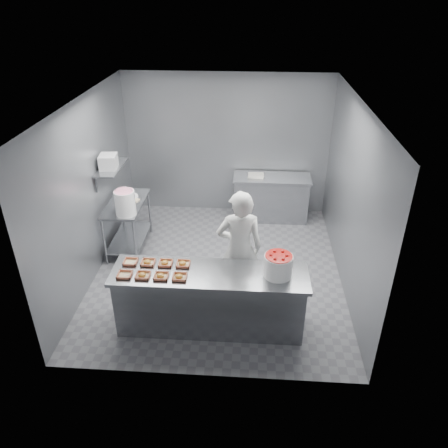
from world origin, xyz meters
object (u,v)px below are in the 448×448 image
(tray_0, at_px, (125,275))
(tray_7, at_px, (183,264))
(tray_5, at_px, (148,262))
(back_counter, at_px, (271,198))
(worker, at_px, (239,249))
(tray_1, at_px, (143,275))
(strawberry_tub, at_px, (278,265))
(glaze_bucket, at_px, (125,202))
(tray_6, at_px, (165,263))
(prep_table, at_px, (127,218))
(tray_2, at_px, (161,276))
(appliance, at_px, (108,162))
(tray_3, at_px, (180,277))
(service_counter, at_px, (210,300))
(tray_4, at_px, (130,262))

(tray_0, bearing_deg, tray_7, 22.43)
(tray_0, height_order, tray_5, tray_5)
(back_counter, xyz_separation_m, worker, (-0.53, -2.65, 0.45))
(tray_1, bearing_deg, back_counter, 62.69)
(tray_0, bearing_deg, strawberry_tub, 4.44)
(worker, bearing_deg, glaze_bucket, -34.14)
(tray_6, bearing_deg, tray_7, 0.00)
(prep_table, bearing_deg, tray_0, -75.09)
(prep_table, distance_m, tray_6, 2.10)
(worker, xyz_separation_m, glaze_bucket, (-1.89, 0.93, 0.21))
(back_counter, bearing_deg, worker, -101.37)
(tray_2, height_order, appliance, appliance)
(prep_table, distance_m, worker, 2.45)
(tray_1, bearing_deg, tray_5, 90.00)
(tray_3, bearing_deg, service_counter, 21.56)
(service_counter, distance_m, tray_4, 1.20)
(tray_2, distance_m, tray_5, 0.38)
(service_counter, bearing_deg, tray_7, 158.43)
(tray_0, relative_size, tray_5, 1.00)
(tray_0, bearing_deg, service_counter, 7.72)
(prep_table, xyz_separation_m, tray_2, (1.04, -2.10, 0.33))
(prep_table, bearing_deg, tray_2, -63.73)
(tray_3, distance_m, strawberry_tub, 1.28)
(tray_0, distance_m, tray_1, 0.24)
(tray_2, bearing_deg, tray_4, 148.17)
(worker, bearing_deg, tray_4, 9.40)
(prep_table, bearing_deg, glaze_bucket, -72.55)
(service_counter, bearing_deg, prep_table, 130.24)
(prep_table, relative_size, tray_7, 6.40)
(glaze_bucket, bearing_deg, tray_2, -61.72)
(appliance, bearing_deg, tray_7, -56.03)
(tray_0, relative_size, glaze_bucket, 0.37)
(tray_6, distance_m, worker, 1.08)
(tray_7, bearing_deg, tray_0, -157.57)
(tray_1, distance_m, tray_6, 0.38)
(service_counter, relative_size, prep_table, 2.17)
(tray_2, bearing_deg, appliance, 120.96)
(tray_3, height_order, tray_5, same)
(service_counter, height_order, appliance, appliance)
(tray_1, bearing_deg, worker, 31.48)
(tray_0, xyz_separation_m, tray_7, (0.72, 0.30, 0.00))
(tray_5, bearing_deg, tray_1, -90.00)
(tray_0, height_order, strawberry_tub, strawberry_tub)
(strawberry_tub, bearing_deg, tray_6, 174.57)
(tray_7, height_order, strawberry_tub, strawberry_tub)
(worker, relative_size, glaze_bucket, 3.58)
(tray_3, relative_size, appliance, 0.61)
(strawberry_tub, bearing_deg, worker, 131.00)
(tray_5, xyz_separation_m, appliance, (-0.97, 1.71, 0.76))
(tray_6, height_order, tray_7, same)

